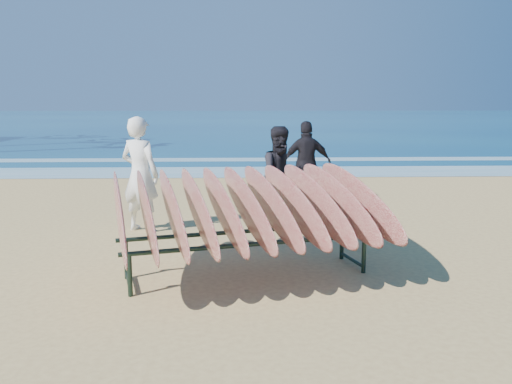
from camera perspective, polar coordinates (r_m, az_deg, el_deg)
ground at (r=7.00m, az=0.24°, el=-8.81°), size 120.00×120.00×0.00m
ocean at (r=61.67m, az=-1.86°, el=7.67°), size 160.00×160.00×0.00m
foam_near at (r=16.78m, az=-1.15°, el=2.14°), size 160.00×160.00×0.00m
foam_far at (r=20.25m, az=-1.32°, el=3.44°), size 160.00×160.00×0.00m
surfboard_rack at (r=6.78m, az=-0.97°, el=-1.59°), size 3.71×3.27×1.45m
person_white at (r=9.35m, az=-12.10°, el=1.82°), size 0.84×0.74×1.95m
person_dark_a at (r=9.61m, az=2.72°, el=1.68°), size 1.04×0.93×1.76m
person_dark_b at (r=11.43m, az=5.36°, el=2.99°), size 1.07×0.51×1.78m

